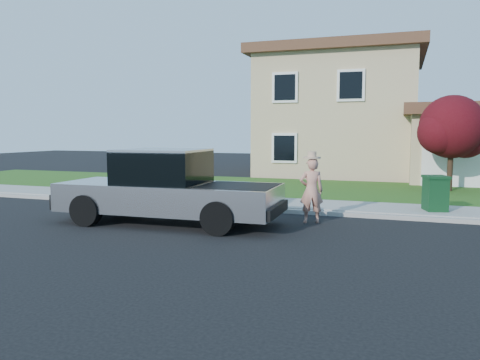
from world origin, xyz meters
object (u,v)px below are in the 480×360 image
at_px(ornamental_tree, 453,130).
at_px(trash_bin, 435,193).
at_px(pickup_truck, 168,189).
at_px(woman, 311,189).

relative_size(ornamental_tree, trash_bin, 3.70).
bearing_deg(ornamental_tree, pickup_truck, -129.90).
bearing_deg(pickup_truck, trash_bin, 26.32).
relative_size(pickup_truck, trash_bin, 5.96).
xyz_separation_m(woman, ornamental_tree, (4.06, 7.77, 1.58)).
bearing_deg(pickup_truck, woman, 18.89).
bearing_deg(trash_bin, ornamental_tree, 65.18).
bearing_deg(woman, ornamental_tree, -134.94).
distance_m(pickup_truck, woman, 3.77).
xyz_separation_m(ornamental_tree, trash_bin, (-0.90, -5.56, -1.82)).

